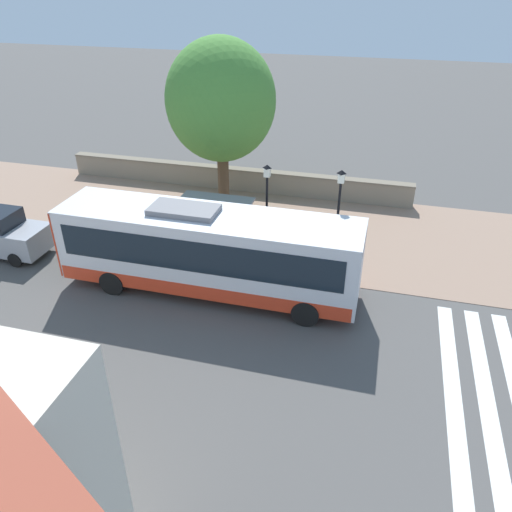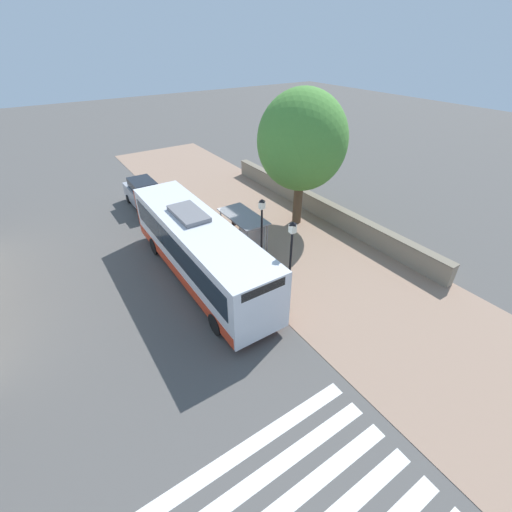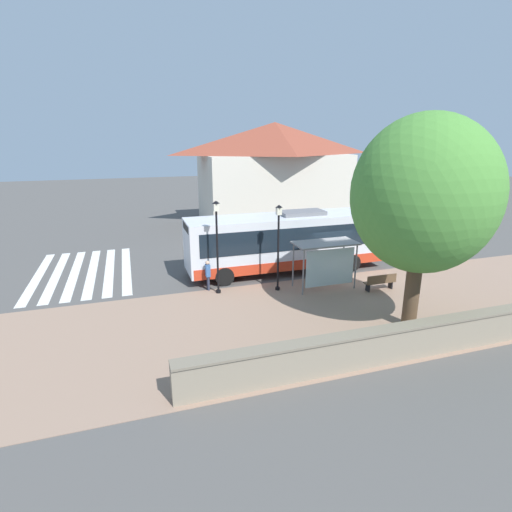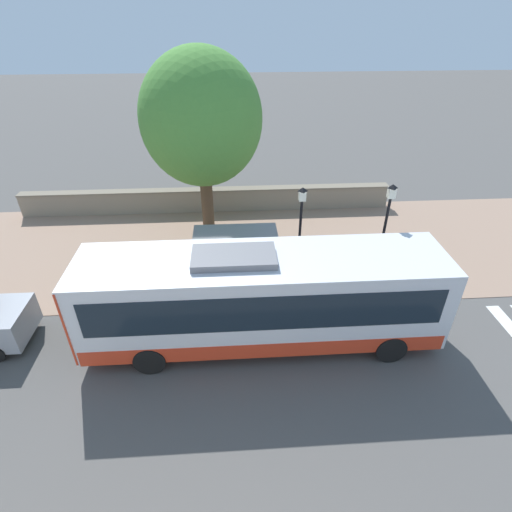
# 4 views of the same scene
# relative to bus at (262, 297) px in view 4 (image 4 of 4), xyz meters

# --- Properties ---
(ground_plane) EXTENTS (120.00, 120.00, 0.00)m
(ground_plane) POSITION_rel_bus_xyz_m (-1.65, -2.18, -1.81)
(ground_plane) COLOR #514F4C
(ground_plane) RESTS_ON ground
(sidewalk_plaza) EXTENTS (9.00, 44.00, 0.02)m
(sidewalk_plaza) POSITION_rel_bus_xyz_m (-6.15, -2.18, -1.80)
(sidewalk_plaza) COLOR #937560
(sidewalk_plaza) RESTS_ON ground
(stone_wall) EXTENTS (0.60, 20.00, 1.29)m
(stone_wall) POSITION_rel_bus_xyz_m (-10.20, -2.18, -1.16)
(stone_wall) COLOR gray
(stone_wall) RESTS_ON ground
(bus) EXTENTS (2.78, 11.54, 3.50)m
(bus) POSITION_rel_bus_xyz_m (0.00, 0.00, 0.00)
(bus) COLOR silver
(bus) RESTS_ON ground
(bus_shelter) EXTENTS (1.57, 3.22, 2.44)m
(bus_shelter) POSITION_rel_bus_xyz_m (-3.27, -0.77, 0.20)
(bus_shelter) COLOR slate
(bus_shelter) RESTS_ON ground
(pedestrian) EXTENTS (0.34, 0.22, 1.58)m
(pedestrian) POSITION_rel_bus_xyz_m (-1.64, 5.00, -0.90)
(pedestrian) COLOR #2D3347
(pedestrian) RESTS_ON ground
(bench) EXTENTS (0.40, 1.69, 0.88)m
(bench) POSITION_rel_bus_xyz_m (-4.39, -3.32, -1.34)
(bench) COLOR brown
(bench) RESTS_ON ground
(street_lamp_near) EXTENTS (0.28, 0.28, 4.67)m
(street_lamp_near) POSITION_rel_bus_xyz_m (-2.19, 4.60, 0.94)
(street_lamp_near) COLOR black
(street_lamp_near) RESTS_ON ground
(street_lamp_far) EXTENTS (0.28, 0.28, 4.41)m
(street_lamp_far) POSITION_rel_bus_xyz_m (-2.73, 1.63, 0.80)
(street_lamp_far) COLOR black
(street_lamp_far) RESTS_ON ground
(shade_tree) EXTENTS (5.45, 5.45, 8.47)m
(shade_tree) POSITION_rel_bus_xyz_m (-8.19, -2.09, 3.63)
(shade_tree) COLOR brown
(shade_tree) RESTS_ON ground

